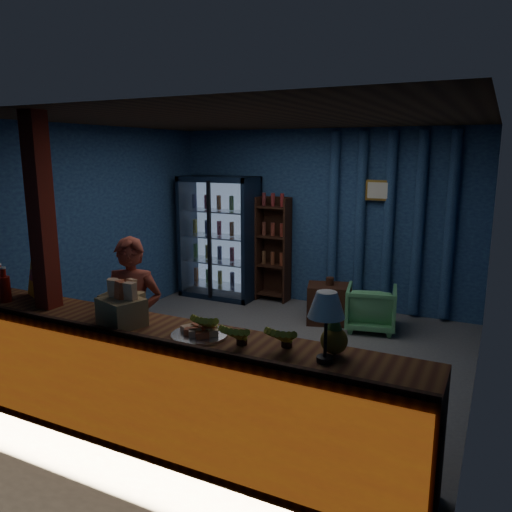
{
  "coord_description": "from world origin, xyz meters",
  "views": [
    {
      "loc": [
        2.4,
        -4.81,
        2.27
      ],
      "look_at": [
        0.11,
        -0.2,
        1.19
      ],
      "focal_mm": 35.0,
      "sensor_mm": 36.0,
      "label": 1
    }
  ],
  "objects_px": {
    "shopkeeper": "(133,319)",
    "table_lamp": "(326,307)",
    "pastry_tray": "(199,333)",
    "green_chair": "(371,308)"
  },
  "relations": [
    {
      "from": "table_lamp",
      "to": "pastry_tray",
      "type": "bearing_deg",
      "value": 178.67
    },
    {
      "from": "shopkeeper",
      "to": "pastry_tray",
      "type": "height_order",
      "value": "shopkeeper"
    },
    {
      "from": "green_chair",
      "to": "pastry_tray",
      "type": "xyz_separation_m",
      "value": [
        -0.49,
        -3.3,
        0.68
      ]
    },
    {
      "from": "shopkeeper",
      "to": "pastry_tray",
      "type": "relative_size",
      "value": 3.63
    },
    {
      "from": "pastry_tray",
      "to": "table_lamp",
      "type": "bearing_deg",
      "value": -1.33
    },
    {
      "from": "green_chair",
      "to": "table_lamp",
      "type": "height_order",
      "value": "table_lamp"
    },
    {
      "from": "shopkeeper",
      "to": "green_chair",
      "type": "xyz_separation_m",
      "value": [
        1.54,
        2.79,
        -0.47
      ]
    },
    {
      "from": "table_lamp",
      "to": "shopkeeper",
      "type": "bearing_deg",
      "value": 165.24
    },
    {
      "from": "shopkeeper",
      "to": "table_lamp",
      "type": "height_order",
      "value": "shopkeeper"
    },
    {
      "from": "green_chair",
      "to": "pastry_tray",
      "type": "bearing_deg",
      "value": 70.27
    }
  ]
}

